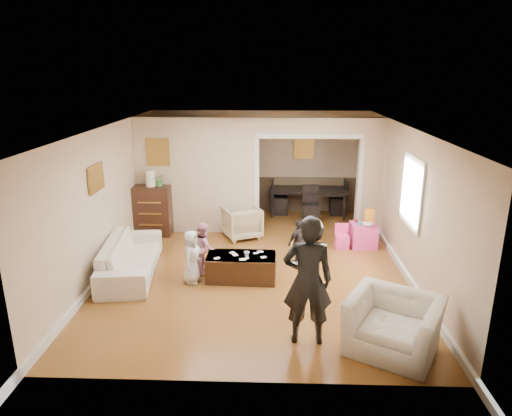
{
  "coord_description": "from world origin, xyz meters",
  "views": [
    {
      "loc": [
        0.29,
        -8.08,
        3.57
      ],
      "look_at": [
        0.0,
        0.2,
        1.05
      ],
      "focal_mm": 31.91,
      "sensor_mm": 36.0,
      "label": 1
    }
  ],
  "objects_px": {
    "child_kneel_b": "(204,248)",
    "coffee_table": "(241,267)",
    "sofa": "(131,257)",
    "play_table": "(363,235)",
    "cyan_cup": "(360,223)",
    "coffee_cup": "(247,254)",
    "adult_person": "(308,281)",
    "armchair_back": "(242,222)",
    "dining_table": "(309,201)",
    "table_lamp": "(150,178)",
    "armchair_front": "(393,325)",
    "child_kneel_a": "(192,257)",
    "child_toddler": "(299,242)",
    "dresser": "(153,211)"
  },
  "relations": [
    {
      "from": "dresser",
      "to": "play_table",
      "type": "xyz_separation_m",
      "value": [
        4.58,
        -0.58,
        -0.31
      ]
    },
    {
      "from": "adult_person",
      "to": "child_toddler",
      "type": "height_order",
      "value": "adult_person"
    },
    {
      "from": "dresser",
      "to": "child_toddler",
      "type": "height_order",
      "value": "dresser"
    },
    {
      "from": "table_lamp",
      "to": "dresser",
      "type": "bearing_deg",
      "value": 0.0
    },
    {
      "from": "coffee_cup",
      "to": "child_kneel_a",
      "type": "distance_m",
      "value": 0.96
    },
    {
      "from": "dresser",
      "to": "child_toddler",
      "type": "xyz_separation_m",
      "value": [
        3.18,
        -1.49,
        -0.13
      ]
    },
    {
      "from": "sofa",
      "to": "child_kneel_a",
      "type": "height_order",
      "value": "child_kneel_a"
    },
    {
      "from": "armchair_back",
      "to": "child_kneel_b",
      "type": "relative_size",
      "value": 0.81
    },
    {
      "from": "child_toddler",
      "to": "dining_table",
      "type": "bearing_deg",
      "value": -135.43
    },
    {
      "from": "play_table",
      "to": "cyan_cup",
      "type": "relative_size",
      "value": 6.45
    },
    {
      "from": "armchair_back",
      "to": "coffee_cup",
      "type": "height_order",
      "value": "armchair_back"
    },
    {
      "from": "child_toddler",
      "to": "armchair_front",
      "type": "bearing_deg",
      "value": 73.43
    },
    {
      "from": "dresser",
      "to": "child_kneel_a",
      "type": "relative_size",
      "value": 1.18
    },
    {
      "from": "sofa",
      "to": "armchair_back",
      "type": "xyz_separation_m",
      "value": [
        1.89,
        1.96,
        0.03
      ]
    },
    {
      "from": "adult_person",
      "to": "child_toddler",
      "type": "bearing_deg",
      "value": -91.25
    },
    {
      "from": "coffee_cup",
      "to": "child_toddler",
      "type": "height_order",
      "value": "child_toddler"
    },
    {
      "from": "child_kneel_b",
      "to": "cyan_cup",
      "type": "bearing_deg",
      "value": -84.48
    },
    {
      "from": "armchair_back",
      "to": "child_toddler",
      "type": "xyz_separation_m",
      "value": [
        1.18,
        -1.38,
        0.09
      ]
    },
    {
      "from": "armchair_back",
      "to": "coffee_cup",
      "type": "bearing_deg",
      "value": 71.65
    },
    {
      "from": "armchair_back",
      "to": "adult_person",
      "type": "relative_size",
      "value": 0.42
    },
    {
      "from": "armchair_back",
      "to": "coffee_table",
      "type": "xyz_separation_m",
      "value": [
        0.13,
        -2.13,
        -0.12
      ]
    },
    {
      "from": "armchair_front",
      "to": "child_kneel_a",
      "type": "xyz_separation_m",
      "value": [
        -2.99,
        1.91,
        0.11
      ]
    },
    {
      "from": "coffee_cup",
      "to": "child_toddler",
      "type": "xyz_separation_m",
      "value": [
        0.95,
        0.8,
        -0.06
      ]
    },
    {
      "from": "armchair_front",
      "to": "coffee_cup",
      "type": "relative_size",
      "value": 11.55
    },
    {
      "from": "coffee_cup",
      "to": "child_kneel_b",
      "type": "bearing_deg",
      "value": 156.37
    },
    {
      "from": "armchair_back",
      "to": "table_lamp",
      "type": "relative_size",
      "value": 2.12
    },
    {
      "from": "coffee_cup",
      "to": "play_table",
      "type": "bearing_deg",
      "value": 36.03
    },
    {
      "from": "child_kneel_b",
      "to": "coffee_table",
      "type": "bearing_deg",
      "value": -130.92
    },
    {
      "from": "table_lamp",
      "to": "child_kneel_b",
      "type": "height_order",
      "value": "table_lamp"
    },
    {
      "from": "armchair_front",
      "to": "coffee_table",
      "type": "relative_size",
      "value": 0.94
    },
    {
      "from": "armchair_front",
      "to": "dining_table",
      "type": "distance_m",
      "value": 5.99
    },
    {
      "from": "adult_person",
      "to": "child_kneel_b",
      "type": "xyz_separation_m",
      "value": [
        -1.71,
        2.19,
        -0.44
      ]
    },
    {
      "from": "sofa",
      "to": "dining_table",
      "type": "relative_size",
      "value": 1.11
    },
    {
      "from": "coffee_table",
      "to": "adult_person",
      "type": "distance_m",
      "value": 2.25
    },
    {
      "from": "sofa",
      "to": "child_kneel_a",
      "type": "bearing_deg",
      "value": -112.06
    },
    {
      "from": "coffee_cup",
      "to": "adult_person",
      "type": "relative_size",
      "value": 0.05
    },
    {
      "from": "table_lamp",
      "to": "child_kneel_a",
      "type": "height_order",
      "value": "table_lamp"
    },
    {
      "from": "cyan_cup",
      "to": "dining_table",
      "type": "xyz_separation_m",
      "value": [
        -0.88,
        2.28,
        -0.19
      ]
    },
    {
      "from": "armchair_back",
      "to": "dining_table",
      "type": "distance_m",
      "value": 2.39
    },
    {
      "from": "play_table",
      "to": "child_kneel_a",
      "type": "bearing_deg",
      "value": -151.26
    },
    {
      "from": "table_lamp",
      "to": "armchair_front",
      "type": "bearing_deg",
      "value": -45.19
    },
    {
      "from": "coffee_cup",
      "to": "cyan_cup",
      "type": "bearing_deg",
      "value": 36.41
    },
    {
      "from": "adult_person",
      "to": "dining_table",
      "type": "bearing_deg",
      "value": -94.98
    },
    {
      "from": "dresser",
      "to": "adult_person",
      "type": "relative_size",
      "value": 0.62
    },
    {
      "from": "sofa",
      "to": "dining_table",
      "type": "bearing_deg",
      "value": -49.98
    },
    {
      "from": "coffee_table",
      "to": "child_kneel_b",
      "type": "height_order",
      "value": "child_kneel_b"
    },
    {
      "from": "coffee_table",
      "to": "coffee_cup",
      "type": "bearing_deg",
      "value": -26.57
    },
    {
      "from": "play_table",
      "to": "child_kneel_a",
      "type": "relative_size",
      "value": 0.54
    },
    {
      "from": "dresser",
      "to": "play_table",
      "type": "distance_m",
      "value": 4.63
    },
    {
      "from": "sofa",
      "to": "child_kneel_b",
      "type": "xyz_separation_m",
      "value": [
        1.32,
        0.13,
        0.15
      ]
    }
  ]
}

